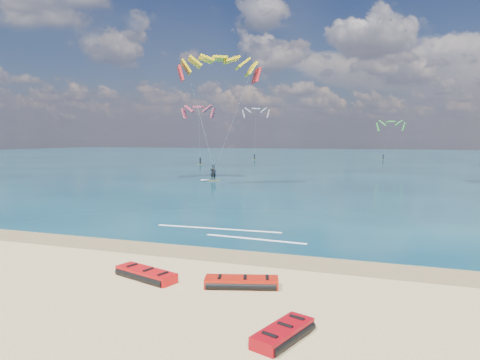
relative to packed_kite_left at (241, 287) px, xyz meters
name	(u,v)px	position (x,y,z in m)	size (l,w,h in m)	color
ground	(293,179)	(-6.55, 40.78, 0.00)	(320.00, 320.00, 0.00)	tan
wet_sand_strip	(140,247)	(-6.55, 3.78, 0.00)	(320.00, 2.40, 0.01)	brown
sea	(341,158)	(-6.55, 104.78, 0.02)	(320.00, 200.00, 0.04)	#0A293C
packed_kite_left	(241,287)	(0.00, 0.00, 0.00)	(2.86, 1.13, 0.41)	red
packed_kite_mid	(146,278)	(-3.78, -0.29, 0.00)	(2.90, 1.15, 0.42)	red
packed_kite_right	(283,339)	(2.34, -3.48, 0.00)	(2.28, 1.10, 0.40)	#99060F
kitesurfer_main	(216,111)	(-14.17, 32.96, 8.56)	(10.62, 8.37, 16.09)	gold
shoreline_foam	(232,233)	(-3.25, 8.12, 0.05)	(9.51, 2.38, 0.01)	white
distant_kites	(340,136)	(-4.32, 77.90, 5.78)	(66.02, 33.48, 12.63)	green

